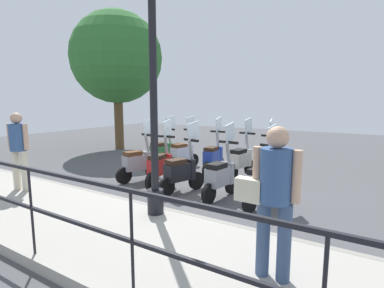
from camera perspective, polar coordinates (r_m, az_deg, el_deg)
The scene contains 17 objects.
ground_plane at distance 7.24m, azimuth 2.55°, elevation -7.57°, with size 28.00×28.00×0.00m, color #4C4C4F.
promenade_walkway at distance 4.87m, azimuth -16.64°, elevation -15.12°, with size 2.20×20.00×0.15m.
fence_railing at distance 4.03m, azimuth -28.45°, elevation -8.26°, with size 0.04×16.03×1.07m.
lamp_post_near at distance 4.73m, azimuth -7.33°, elevation 8.38°, with size 0.26×0.90×4.17m.
pedestrian_with_bag at distance 3.15m, azimuth 15.21°, elevation -8.72°, with size 0.33×0.65×1.59m.
pedestrian_distant at distance 7.01m, azimuth -30.17°, elevation -0.21°, with size 0.40×0.47×1.59m.
tree_large at distance 12.74m, azimuth -14.16°, elevation 15.63°, with size 3.62×3.62×5.48m.
scooter_near_0 at distance 5.75m, azimuth 13.23°, elevation -7.02°, with size 1.22×0.49×1.54m.
scooter_near_1 at distance 6.09m, azimuth 5.48°, elevation -5.98°, with size 1.23×0.44×1.54m.
scooter_near_2 at distance 6.41m, azimuth -2.03°, elevation -5.20°, with size 1.20×0.55×1.54m.
scooter_near_3 at distance 7.00m, azimuth -6.00°, elevation -4.08°, with size 1.23×0.44×1.54m.
scooter_near_4 at distance 7.48m, azimuth -10.20°, elevation -3.37°, with size 1.20×0.54×1.54m.
scooter_far_0 at distance 7.33m, azimuth 14.26°, elevation -3.73°, with size 1.22×0.48×1.54m.
scooter_far_1 at distance 7.79m, azimuth 9.37°, elevation -2.87°, with size 1.23×0.45×1.54m.
scooter_far_2 at distance 8.09m, azimuth 4.11°, elevation -2.36°, with size 1.23×0.44×1.54m.
scooter_far_3 at distance 8.62m, azimuth -1.75°, elevation -1.68°, with size 1.22×0.50×1.54m.
scooter_far_4 at distance 8.84m, azimuth -5.66°, elevation -1.46°, with size 1.21×0.52×1.54m.
Camera 1 is at (-6.07, -3.40, 1.99)m, focal length 28.00 mm.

